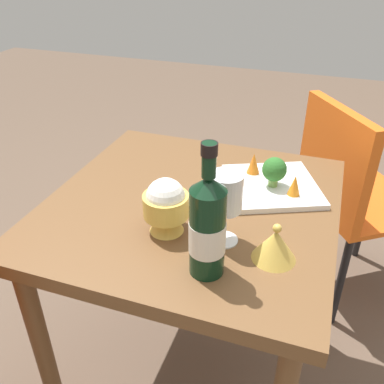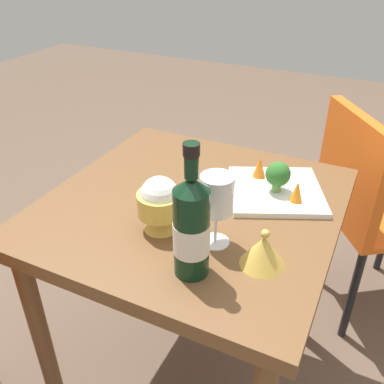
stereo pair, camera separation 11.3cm
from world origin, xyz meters
name	(u,v)px [view 2 (the right image)]	position (x,y,z in m)	size (l,w,h in m)	color
ground_plane	(192,370)	(0.00, 0.00, 0.00)	(8.00, 8.00, 0.00)	brown
dining_table	(192,232)	(0.00, 0.00, 0.63)	(0.77, 0.77, 0.73)	brown
chair_by_wall	(364,197)	(-0.42, -0.58, 0.53)	(0.56, 0.56, 0.85)	orange
wine_bottle	(191,227)	(-0.12, 0.25, 0.85)	(0.08, 0.08, 0.30)	black
wine_glass	(217,196)	(-0.13, 0.14, 0.86)	(0.08, 0.08, 0.18)	white
rice_bowl	(160,203)	(0.02, 0.14, 0.80)	(0.11, 0.11, 0.14)	gold
rice_bowl_lid	(263,251)	(-0.25, 0.16, 0.77)	(0.10, 0.10, 0.09)	gold
serving_plate	(276,191)	(-0.19, -0.14, 0.74)	(0.33, 0.33, 0.02)	white
broccoli_floret	(278,175)	(-0.20, -0.13, 0.80)	(0.07, 0.07, 0.09)	#729E4C
carrot_garnish_left	(297,191)	(-0.26, -0.10, 0.78)	(0.03, 0.03, 0.06)	orange
carrot_garnish_right	(259,167)	(-0.13, -0.19, 0.78)	(0.04, 0.04, 0.06)	orange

